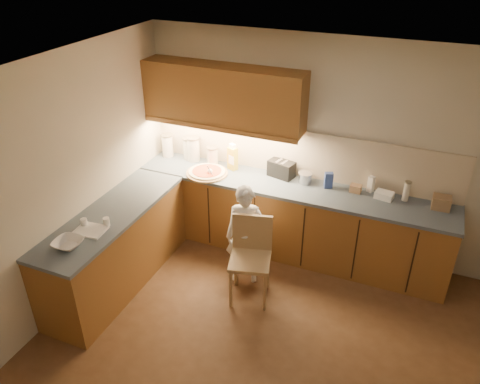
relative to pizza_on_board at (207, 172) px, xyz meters
The scene contains 24 objects.
room 2.24m from the pizza_on_board, 48.61° to the right, with size 4.54×4.50×2.62m.
l_counter 0.76m from the pizza_on_board, 35.42° to the right, with size 3.77×2.62×0.92m.
backsplash 1.13m from the pizza_on_board, 21.37° to the left, with size 3.75×0.02×0.58m, color beige.
upper_cabinets 0.94m from the pizza_on_board, 62.94° to the left, with size 1.95×0.36×0.73m.
pizza_on_board is the anchor object (origin of this frame).
child 1.02m from the pizza_on_board, 38.55° to the right, with size 0.43×0.29×1.19m, color white.
wooden_chair 1.27m from the pizza_on_board, 41.79° to the right, with size 0.52×0.52×0.94m.
mixing_bowl 1.92m from the pizza_on_board, 106.71° to the right, with size 0.27×0.27×0.07m, color silver.
canister_a 0.76m from the pizza_on_board, 159.06° to the left, with size 0.15×0.15×0.30m.
canister_b 0.52m from the pizza_on_board, 142.48° to the left, with size 0.17×0.17×0.29m.
canister_c 0.46m from the pizza_on_board, 139.01° to the left, with size 0.17×0.17×0.32m.
canister_d 0.29m from the pizza_on_board, 100.62° to the left, with size 0.15×0.15×0.24m.
oil_jug 0.36m from the pizza_on_board, 46.13° to the left, with size 0.14×0.12×0.34m.
toaster 0.90m from the pizza_on_board, 18.91° to the left, with size 0.34×0.25×0.20m.
steel_pot 1.19m from the pizza_on_board, 12.01° to the left, with size 0.17×0.17×0.13m.
blue_box 1.46m from the pizza_on_board, ahead, with size 0.09×0.07×0.19m, color #314893.
card_box_a 1.77m from the pizza_on_board, ahead, with size 0.13×0.09×0.09m, color tan.
white_bottle 1.94m from the pizza_on_board, ahead, with size 0.06×0.06×0.19m, color white.
flat_pack 2.09m from the pizza_on_board, ahead, with size 0.19×0.14×0.08m, color white.
tall_jar 2.31m from the pizza_on_board, ahead, with size 0.08×0.08×0.23m.
card_box_b 2.67m from the pizza_on_board, ahead, with size 0.19×0.15×0.15m, color #9C7A54.
dough_cloth 1.64m from the pizza_on_board, 108.64° to the right, with size 0.29×0.23×0.02m, color white.
spice_jar_a 1.64m from the pizza_on_board, 112.82° to the right, with size 0.07×0.07×0.09m, color white.
spice_jar_b 1.47m from the pizza_on_board, 107.33° to the right, with size 0.07×0.07×0.09m, color white.
Camera 1 is at (0.93, -2.94, 3.56)m, focal length 35.00 mm.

